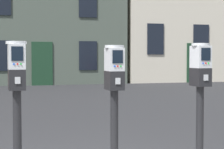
% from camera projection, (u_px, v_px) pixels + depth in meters
% --- Properties ---
extents(parking_meter_near_kerb, '(0.23, 0.26, 1.45)m').
position_uv_depth(parking_meter_near_kerb, '(17.00, 84.00, 4.11)').
color(parking_meter_near_kerb, black).
rests_on(parking_meter_near_kerb, sidewalk_slab).
extents(parking_meter_twin_adjacent, '(0.23, 0.26, 1.41)m').
position_uv_depth(parking_meter_twin_adjacent, '(114.00, 84.00, 4.39)').
color(parking_meter_twin_adjacent, black).
rests_on(parking_meter_twin_adjacent, sidewalk_slab).
extents(parking_meter_end_of_row, '(0.23, 0.26, 1.44)m').
position_uv_depth(parking_meter_end_of_row, '(200.00, 81.00, 4.66)').
color(parking_meter_end_of_row, black).
rests_on(parking_meter_end_of_row, sidewalk_slab).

